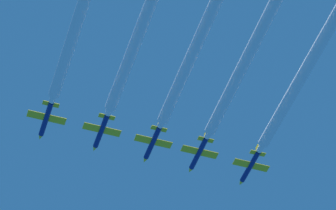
{
  "coord_description": "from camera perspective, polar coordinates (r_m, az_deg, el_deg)",
  "views": [
    {
      "loc": [
        -40.37,
        -136.15,
        2.03
      ],
      "look_at": [
        0.16,
        -12.31,
        141.79
      ],
      "focal_mm": 93.7,
      "sensor_mm": 36.0,
      "label": 1
    }
  ],
  "objects": [
    {
      "name": "jet_far_left",
      "position": [
        195.84,
        -7.96,
        -0.96
      ],
      "size": [
        8.66,
        12.61,
        3.03
      ],
      "color": "navy"
    },
    {
      "name": "smoke_trail_inner_right",
      "position": [
        182.1,
        5.29,
        3.31
      ],
      "size": [
        2.45,
        51.35,
        2.45
      ],
      "color": "white"
    },
    {
      "name": "smoke_trail_far_left",
      "position": [
        174.05,
        -5.52,
        6.64
      ],
      "size": [
        2.45,
        55.86,
        2.45
      ],
      "color": "white"
    },
    {
      "name": "jet_center",
      "position": [
        199.64,
        -1.04,
        -2.52
      ],
      "size": [
        8.66,
        12.61,
        3.03
      ],
      "color": "navy"
    },
    {
      "name": "smoke_trail_center",
      "position": [
        179.47,
        2.0,
        4.22
      ],
      "size": [
        2.45,
        51.83,
        2.45
      ],
      "color": "white"
    },
    {
      "name": "jet_inner_left",
      "position": [
        197.72,
        -4.39,
        -1.76
      ],
      "size": [
        8.66,
        12.61,
        3.03
      ],
      "color": "navy"
    },
    {
      "name": "smoke_trail_inner_left",
      "position": [
        177.68,
        -1.77,
        5.0
      ],
      "size": [
        2.45,
        50.56,
        2.45
      ],
      "color": "white"
    },
    {
      "name": "smoke_trail_far_right",
      "position": [
        182.35,
        9.95,
        4.06
      ],
      "size": [
        2.45,
        67.71,
        2.45
      ],
      "color": "white"
    },
    {
      "name": "jet_inner_right",
      "position": [
        201.84,
        1.98,
        -3.21
      ],
      "size": [
        8.66,
        12.61,
        3.03
      ],
      "color": "navy"
    },
    {
      "name": "jet_far_right",
      "position": [
        206.25,
        5.33,
        -4.05
      ],
      "size": [
        8.66,
        12.61,
        3.03
      ],
      "color": "navy"
    }
  ]
}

